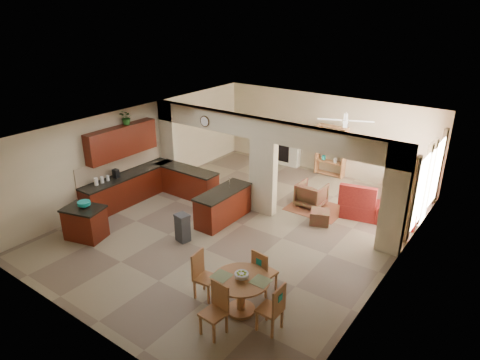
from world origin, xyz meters
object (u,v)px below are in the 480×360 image
Objects in this scene: dining_table at (241,290)px; sofa at (403,198)px; kitchen_island at (85,223)px; armchair at (311,194)px.

sofa is at bearing 79.05° from dining_table.
kitchen_island is 8.95m from sofa.
sofa is (1.24, 6.43, -0.13)m from dining_table.
armchair is at bearing 37.42° from kitchen_island.
dining_table is 0.43× the size of sofa.
kitchen_island is 6.46m from armchair.
armchair is (-2.33, -1.30, -0.02)m from sofa.
dining_table is (4.96, 0.03, 0.07)m from kitchen_island.
dining_table is 1.41× the size of armchair.
armchair is (-1.08, 5.13, -0.14)m from dining_table.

